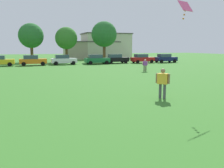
{
  "coord_description": "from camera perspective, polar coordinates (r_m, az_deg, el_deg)",
  "views": [
    {
      "loc": [
        -0.17,
        2.77,
        3.01
      ],
      "look_at": [
        3.04,
        11.85,
        1.5
      ],
      "focal_mm": 38.09,
      "sensor_mm": 36.0,
      "label": 1
    }
  ],
  "objects": [
    {
      "name": "tree_right",
      "position": [
        50.4,
        -10.93,
        10.71
      ],
      "size": [
        4.53,
        4.53,
        7.05
      ],
      "color": "brown",
      "rests_on": "ground"
    },
    {
      "name": "parked_car_navy_6",
      "position": [
        47.63,
        12.67,
        6.07
      ],
      "size": [
        4.3,
        2.02,
        1.68
      ],
      "color": "#141E4C",
      "rests_on": "ground"
    },
    {
      "name": "ground_plane",
      "position": [
        27.4,
        -19.0,
        2.09
      ],
      "size": [
        160.0,
        160.0,
        0.0
      ],
      "primitive_type": "plane",
      "color": "#387528"
    },
    {
      "name": "parked_car_white_2",
      "position": [
        41.89,
        -11.57,
        5.76
      ],
      "size": [
        4.3,
        2.02,
        1.68
      ],
      "color": "white",
      "rests_on": "ground"
    },
    {
      "name": "parked_car_green_3",
      "position": [
        42.31,
        -3.67,
        5.95
      ],
      "size": [
        4.3,
        2.02,
        1.68
      ],
      "color": "#196B38",
      "rests_on": "ground"
    },
    {
      "name": "tree_center",
      "position": [
        51.58,
        -18.86,
        10.89
      ],
      "size": [
        4.98,
        4.98,
        7.76
      ],
      "color": "brown",
      "rests_on": "ground"
    },
    {
      "name": "adult_bystander",
      "position": [
        14.18,
        12.07,
        0.76
      ],
      "size": [
        0.63,
        0.66,
        1.77
      ],
      "rotation": [
        0.0,
        0.0,
        2.31
      ],
      "color": "#4C4C51",
      "rests_on": "ground"
    },
    {
      "name": "parked_car_orange_1",
      "position": [
        41.24,
        -18.54,
        5.43
      ],
      "size": [
        4.3,
        2.02,
        1.68
      ],
      "color": "orange",
      "rests_on": "ground"
    },
    {
      "name": "tree_far_right",
      "position": [
        51.29,
        -1.91,
        11.82
      ],
      "size": [
        5.37,
        5.37,
        8.36
      ],
      "color": "brown",
      "rests_on": "ground"
    },
    {
      "name": "house_left",
      "position": [
        64.15,
        -1.47,
        9.13
      ],
      "size": [
        12.32,
        8.05,
        6.56
      ],
      "color": "beige",
      "rests_on": "ground"
    },
    {
      "name": "parked_car_red_5",
      "position": [
        45.66,
        7.26,
        6.11
      ],
      "size": [
        4.3,
        2.02,
        1.68
      ],
      "color": "red",
      "rests_on": "ground"
    },
    {
      "name": "kite",
      "position": [
        14.63,
        17.15,
        17.12
      ],
      "size": [
        1.04,
        0.73,
        1.04
      ],
      "color": "#F24C8C"
    },
    {
      "name": "bystander_near_trees",
      "position": [
        29.88,
        7.94,
        4.74
      ],
      "size": [
        0.68,
        0.43,
        1.51
      ],
      "rotation": [
        0.0,
        0.0,
        2.8
      ],
      "color": "#3F3833",
      "rests_on": "ground"
    },
    {
      "name": "parked_car_black_4",
      "position": [
        44.49,
        1.04,
        6.1
      ],
      "size": [
        4.3,
        2.02,
        1.68
      ],
      "color": "black",
      "rests_on": "ground"
    },
    {
      "name": "house_right",
      "position": [
        62.99,
        -5.11,
        8.13
      ],
      "size": [
        13.84,
        7.95,
        4.42
      ],
      "color": "tan",
      "rests_on": "ground"
    }
  ]
}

